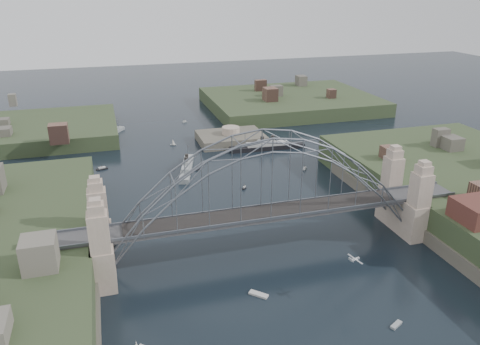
% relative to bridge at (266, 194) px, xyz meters
% --- Properties ---
extents(ground, '(500.00, 500.00, 0.00)m').
position_rel_bridge_xyz_m(ground, '(0.00, 0.00, -12.32)').
color(ground, black).
rests_on(ground, ground).
extents(bridge, '(84.00, 13.80, 24.60)m').
position_rel_bridge_xyz_m(bridge, '(0.00, 0.00, 0.00)').
color(bridge, '#454547').
rests_on(bridge, ground).
extents(headland_nw, '(60.00, 45.00, 9.00)m').
position_rel_bridge_xyz_m(headland_nw, '(-55.00, 95.00, -11.82)').
color(headland_nw, '#303F22').
rests_on(headland_nw, ground).
extents(headland_ne, '(70.00, 55.00, 9.50)m').
position_rel_bridge_xyz_m(headland_ne, '(50.00, 110.00, -11.57)').
color(headland_ne, '#303F22').
rests_on(headland_ne, ground).
extents(fort_island, '(22.00, 16.00, 9.40)m').
position_rel_bridge_xyz_m(fort_island, '(12.00, 70.00, -12.66)').
color(fort_island, '#544F42').
rests_on(fort_island, ground).
extents(naval_cruiser_near, '(7.97, 20.59, 6.17)m').
position_rel_bridge_xyz_m(naval_cruiser_near, '(-7.34, 47.91, -11.37)').
color(naval_cruiser_near, '#9CA2A4').
rests_on(naval_cruiser_near, ground).
extents(naval_cruiser_far, '(10.12, 13.50, 5.04)m').
position_rel_bridge_xyz_m(naval_cruiser_far, '(-27.06, 90.43, -11.54)').
color(naval_cruiser_far, '#9CA2A4').
rests_on(naval_cruiser_far, ground).
extents(ocean_liner, '(25.16, 4.54, 6.14)m').
position_rel_bridge_xyz_m(ocean_liner, '(21.45, 59.32, -11.37)').
color(ocean_liner, black).
rests_on(ocean_liner, ground).
extents(aeroplane, '(1.97, 3.54, 0.52)m').
position_rel_bridge_xyz_m(aeroplane, '(9.03, -18.99, -4.82)').
color(aeroplane, silver).
extents(small_boat_a, '(2.51, 2.81, 2.38)m').
position_rel_bridge_xyz_m(small_boat_a, '(-23.95, 16.41, -11.54)').
color(small_boat_a, beige).
rests_on(small_boat_a, ground).
extents(small_boat_b, '(1.45, 1.66, 1.43)m').
position_rel_bridge_xyz_m(small_boat_b, '(4.87, 30.57, -12.03)').
color(small_boat_b, beige).
rests_on(small_boat_b, ground).
extents(small_boat_c, '(3.22, 3.18, 0.45)m').
position_rel_bridge_xyz_m(small_boat_c, '(-6.09, -14.15, -12.17)').
color(small_boat_c, beige).
rests_on(small_boat_c, ground).
extents(small_boat_d, '(1.79, 2.03, 1.43)m').
position_rel_bridge_xyz_m(small_boat_d, '(25.85, 38.97, -12.04)').
color(small_boat_d, beige).
rests_on(small_boat_d, ground).
extents(small_boat_e, '(3.40, 1.90, 1.43)m').
position_rel_bridge_xyz_m(small_boat_e, '(-30.97, 55.82, -12.04)').
color(small_boat_e, beige).
rests_on(small_boat_e, ground).
extents(small_boat_f, '(1.70, 1.67, 0.45)m').
position_rel_bridge_xyz_m(small_boat_f, '(-4.15, 47.40, -12.17)').
color(small_boat_f, beige).
rests_on(small_boat_f, ground).
extents(small_boat_g, '(2.50, 1.82, 0.45)m').
position_rel_bridge_xyz_m(small_boat_g, '(12.31, -27.77, -12.17)').
color(small_boat_g, beige).
rests_on(small_boat_g, ground).
extents(small_boat_h, '(2.09, 1.42, 2.38)m').
position_rel_bridge_xyz_m(small_boat_h, '(-7.56, 72.10, -11.38)').
color(small_boat_h, beige).
rests_on(small_boat_h, ground).
extents(small_boat_i, '(2.15, 0.95, 1.43)m').
position_rel_bridge_xyz_m(small_boat_i, '(30.99, 18.70, -12.04)').
color(small_boat_i, beige).
rests_on(small_boat_i, ground).
extents(small_boat_k, '(1.91, 1.12, 1.43)m').
position_rel_bridge_xyz_m(small_boat_k, '(1.15, 99.21, -12.03)').
color(small_boat_k, beige).
rests_on(small_boat_k, ground).
extents(small_boat_l, '(2.39, 1.97, 2.38)m').
position_rel_bridge_xyz_m(small_boat_l, '(-45.43, 27.70, -11.45)').
color(small_boat_l, beige).
rests_on(small_boat_l, ground).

